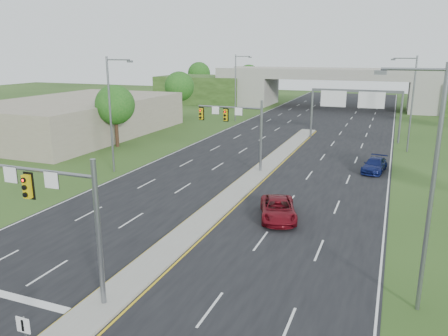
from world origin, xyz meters
TOP-DOWN VIEW (x-y plane):
  - ground at (0.00, 0.00)m, footprint 240.00×240.00m
  - road at (0.00, 35.00)m, footprint 24.00×160.00m
  - median at (0.00, 23.00)m, footprint 2.00×54.00m
  - lane_markings at (-0.60, 28.91)m, footprint 23.72×160.00m
  - signal_mast_near at (-2.26, -0.07)m, footprint 6.62×0.60m
  - signal_mast_far at (-2.26, 24.93)m, footprint 6.62×0.60m
  - keep_right_sign at (0.00, -4.53)m, footprint 0.60×0.13m
  - sign_gantry at (6.68, 44.92)m, footprint 11.58×0.44m
  - overpass at (0.00, 80.00)m, footprint 80.00×14.00m
  - lightpole_l_mid at (-13.30, 20.00)m, footprint 2.85×0.25m
  - lightpole_l_far at (-13.30, 55.00)m, footprint 2.85×0.25m
  - lightpole_r_near at (13.30, 5.00)m, footprint 2.85×0.25m
  - lightpole_r_far at (13.30, 40.00)m, footprint 2.85×0.25m
  - tree_l_near at (-20.00, 30.00)m, footprint 4.80×4.80m
  - tree_l_mid at (-24.00, 55.00)m, footprint 5.20×5.20m
  - tree_back_a at (-38.00, 94.00)m, footprint 6.00×6.00m
  - tree_back_b at (-24.00, 94.00)m, footprint 5.60×5.60m
  - commercial_building at (-30.00, 35.00)m, footprint 18.00×30.00m
  - car_far_a at (4.72, 13.58)m, footprint 3.82×5.60m
  - car_far_b at (10.37, 29.15)m, footprint 2.52×4.84m

SIDE VIEW (x-z plane):
  - ground at x=0.00m, z-range 0.00..0.00m
  - road at x=0.00m, z-range 0.00..0.02m
  - lane_markings at x=-0.60m, z-range 0.02..0.03m
  - median at x=0.00m, z-range 0.02..0.18m
  - car_far_b at x=10.37m, z-range 0.02..1.36m
  - car_far_a at x=4.72m, z-range 0.02..1.44m
  - keep_right_sign at x=0.00m, z-range 0.42..2.62m
  - commercial_building at x=-30.00m, z-range 0.00..5.00m
  - overpass at x=0.00m, z-range -0.50..7.60m
  - signal_mast_near at x=-2.26m, z-range 1.23..8.23m
  - signal_mast_far at x=-2.26m, z-range 1.23..8.23m
  - tree_l_near at x=-20.00m, z-range 1.38..8.98m
  - sign_gantry at x=6.68m, z-range 1.90..8.58m
  - tree_l_mid at x=-24.00m, z-range 1.44..9.57m
  - tree_back_b at x=-24.00m, z-range 1.35..9.67m
  - tree_back_a at x=-38.00m, z-range 1.41..10.26m
  - lightpole_l_mid at x=-13.30m, z-range 0.60..11.60m
  - lightpole_l_far at x=-13.30m, z-range 0.60..11.60m
  - lightpole_r_near at x=13.30m, z-range 0.60..11.60m
  - lightpole_r_far at x=13.30m, z-range 0.60..11.60m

